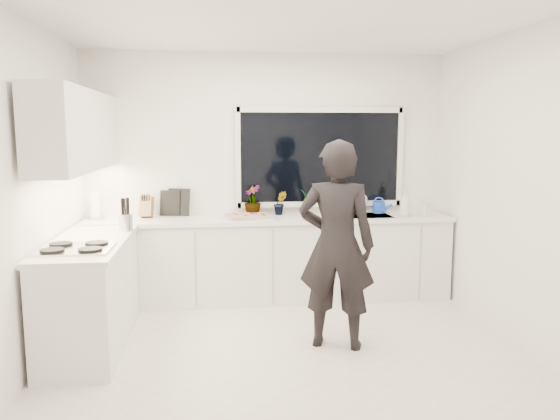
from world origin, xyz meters
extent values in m
cube|color=beige|center=(0.00, 0.00, -0.01)|extent=(4.00, 3.50, 0.02)
cube|color=white|center=(0.00, 1.76, 1.35)|extent=(4.00, 0.02, 2.70)
cube|color=white|center=(-2.01, 0.00, 1.35)|extent=(0.02, 3.50, 2.70)
cube|color=white|center=(2.01, 0.00, 1.35)|extent=(0.02, 3.50, 2.70)
cube|color=white|center=(0.00, 0.00, 2.71)|extent=(4.00, 3.50, 0.02)
cube|color=black|center=(0.60, 1.73, 1.55)|extent=(1.80, 0.02, 1.00)
cube|color=white|center=(0.00, 1.45, 0.44)|extent=(3.92, 0.58, 0.88)
cube|color=white|center=(-1.67, 0.35, 0.44)|extent=(0.58, 1.60, 0.88)
cube|color=silver|center=(0.00, 1.44, 0.90)|extent=(3.94, 0.62, 0.04)
cube|color=silver|center=(-1.67, 0.35, 0.90)|extent=(0.62, 1.60, 0.04)
cube|color=white|center=(-1.79, 0.70, 1.85)|extent=(0.34, 2.10, 0.70)
cube|color=silver|center=(1.05, 1.45, 0.87)|extent=(0.58, 0.42, 0.14)
cylinder|color=silver|center=(1.05, 1.65, 1.03)|extent=(0.03, 0.03, 0.22)
cube|color=black|center=(-1.69, 0.00, 0.94)|extent=(0.56, 0.48, 0.03)
imported|color=black|center=(0.42, 0.07, 0.89)|extent=(0.75, 0.61, 1.78)
cube|color=#B1B0B5|center=(-0.24, 1.42, 0.94)|extent=(0.54, 0.46, 0.03)
cube|color=#B02317|center=(-0.24, 1.42, 0.95)|extent=(0.49, 0.41, 0.01)
cylinder|color=blue|center=(1.26, 1.61, 0.98)|extent=(0.16, 0.16, 0.13)
cylinder|color=white|center=(-1.85, 1.55, 1.05)|extent=(0.14, 0.14, 0.26)
cube|color=#A0664A|center=(-1.32, 1.59, 1.03)|extent=(0.15, 0.13, 0.22)
cylinder|color=#ADADB2|center=(-1.42, 0.80, 1.00)|extent=(0.14, 0.14, 0.16)
cube|color=black|center=(-1.08, 1.69, 1.06)|extent=(0.22, 0.06, 0.28)
cube|color=black|center=(-0.99, 1.69, 1.07)|extent=(0.24, 0.10, 0.30)
imported|color=#26662D|center=(-0.18, 1.61, 1.09)|extent=(0.26, 0.26, 0.33)
imported|color=#26662D|center=(0.13, 1.61, 1.05)|extent=(0.15, 0.12, 0.27)
imported|color=#26662D|center=(0.41, 1.61, 1.06)|extent=(0.11, 0.15, 0.28)
imported|color=#26662D|center=(0.83, 1.61, 1.07)|extent=(0.35, 0.33, 0.30)
imported|color=#D8BF66|center=(1.46, 1.30, 1.07)|extent=(0.16, 0.16, 0.30)
imported|color=#D8BF66|center=(1.69, 1.30, 1.02)|extent=(0.12, 0.12, 0.20)
camera|label=1|loc=(-0.59, -4.36, 1.85)|focal=35.00mm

